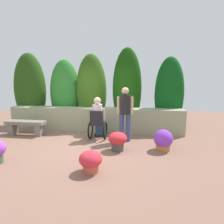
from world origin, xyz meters
The scene contains 9 objects.
ground_plane centered at (0.00, 0.00, 0.00)m, with size 13.57×13.57×0.00m, color #825D4D.
stone_retaining_wall centered at (0.00, 1.55, 0.43)m, with size 6.27×0.57×0.86m, color gray.
hedge_backdrop centered at (-0.45, 2.17, 1.41)m, with size 6.69×0.99×3.03m.
stone_bench centered at (-2.19, 0.71, 0.32)m, with size 1.34×0.37×0.49m.
person_in_wheelchair centered at (0.32, 0.66, 0.62)m, with size 0.53×0.66×1.33m.
person_standing_companion centered at (1.18, 0.55, 0.94)m, with size 0.49×0.30×1.64m.
flower_pot_terracotta_by_wall centered at (2.25, -0.10, 0.28)m, with size 0.49×0.49×0.56m.
flower_pot_red_accent centered at (1.06, -0.28, 0.28)m, with size 0.50×0.50×0.50m.
flower_pot_small_foreground centered at (0.66, -1.55, 0.24)m, with size 0.47×0.47×0.45m.
Camera 1 is at (1.62, -5.06, 1.85)m, focal length 30.46 mm.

